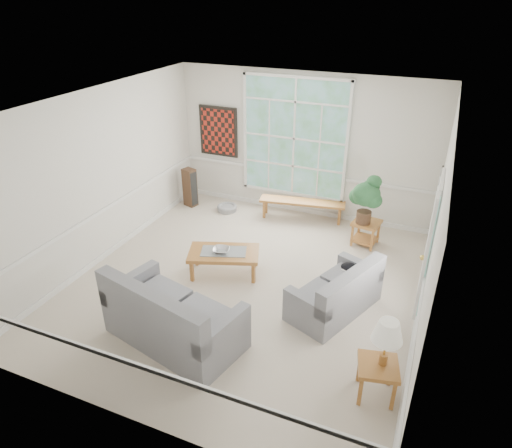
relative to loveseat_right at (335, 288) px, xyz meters
The scene contains 24 objects.
floor 1.58m from the loveseat_right, behind, with size 5.50×6.00×0.01m, color beige.
ceiling 3.01m from the loveseat_right, behind, with size 5.50×6.00×0.02m, color white.
wall_back 3.63m from the loveseat_right, 116.06° to the left, with size 5.50×0.02×3.00m, color silver.
wall_front 3.44m from the loveseat_right, 117.80° to the right, with size 5.50×0.02×3.00m, color silver.
wall_left 4.41m from the loveseat_right, behind, with size 0.02×6.00×3.00m, color silver.
wall_right 1.65m from the loveseat_right, ahead, with size 0.02×6.00×3.00m, color silver.
window_back 3.74m from the loveseat_right, 119.27° to the left, with size 2.30×0.08×2.40m, color white.
entry_door 1.53m from the loveseat_right, 30.95° to the left, with size 0.08×0.90×2.10m, color white.
door_sidelight 1.40m from the loveseat_right, ahead, with size 0.08×0.26×1.90m, color white.
wall_art 4.78m from the loveseat_right, 138.59° to the left, with size 0.90×0.06×1.10m, color #5E1911.
wall_frame_near 2.49m from the loveseat_right, 57.47° to the left, with size 0.04×0.26×0.32m, color black.
wall_frame_far 2.80m from the loveseat_right, 62.30° to the left, with size 0.04×0.26×0.32m, color black.
loveseat_right is the anchor object (origin of this frame).
loveseat_front 2.41m from the loveseat_right, 141.43° to the right, with size 1.91×0.99×1.03m, color gray.
coffee_table 2.01m from the loveseat_right, behind, with size 1.19×0.65×0.44m, color #9D622C.
pewter_bowl 2.03m from the loveseat_right, behind, with size 0.34×0.34×0.08m, color #A2A2A7.
window_bench 3.10m from the loveseat_right, 116.68° to the left, with size 1.79×0.35×0.42m, color #9D622C.
end_table 2.21m from the loveseat_right, 88.34° to the left, with size 0.49×0.49×0.49m, color #9D622C.
houseplant 2.20m from the loveseat_right, 89.96° to the left, with size 0.55×0.55×0.95m, color #265930, non-canonical shape.
side_table 1.69m from the loveseat_right, 58.45° to the right, with size 0.47×0.47×0.48m, color #9D622C.
table_lamp 1.71m from the loveseat_right, 56.61° to the right, with size 0.36×0.36×0.63m, color white, non-canonical shape.
pet_bed 3.95m from the loveseat_right, 140.49° to the left, with size 0.44×0.44×0.13m, color gray.
floor_speaker 4.62m from the loveseat_right, 148.03° to the left, with size 0.27×0.21×0.87m, color #402A1A.
cat 0.54m from the loveseat_right, 77.13° to the left, with size 0.31×0.22×0.15m, color black.
Camera 1 is at (2.60, -5.78, 4.46)m, focal length 32.00 mm.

